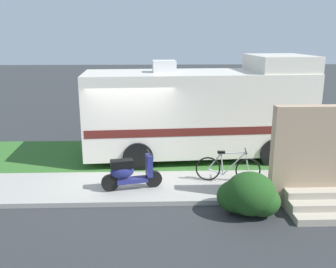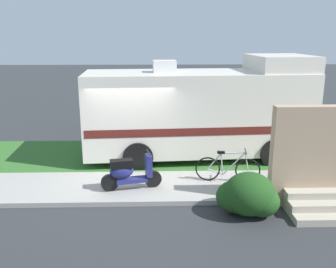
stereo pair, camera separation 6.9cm
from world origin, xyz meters
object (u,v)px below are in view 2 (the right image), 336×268
(pickup_truck_near, at_px, (169,104))
(motorhome_rv, at_px, (201,111))
(scooter, at_px, (129,172))
(bottle_green, at_px, (313,174))
(bicycle, at_px, (228,168))

(pickup_truck_near, bearing_deg, motorhome_rv, -79.11)
(motorhome_rv, height_order, scooter, motorhome_rv)
(motorhome_rv, distance_m, bottle_green, 3.87)
(motorhome_rv, xyz_separation_m, pickup_truck_near, (-0.88, 4.55, -0.64))
(scooter, bearing_deg, pickup_truck_near, 80.38)
(scooter, bearing_deg, bicycle, 9.49)
(scooter, distance_m, pickup_truck_near, 7.51)
(pickup_truck_near, bearing_deg, bottle_green, -61.30)
(motorhome_rv, distance_m, scooter, 3.69)
(bicycle, height_order, pickup_truck_near, pickup_truck_near)
(motorhome_rv, bearing_deg, pickup_truck_near, 100.89)
(motorhome_rv, height_order, bicycle, motorhome_rv)
(scooter, relative_size, bicycle, 0.90)
(bicycle, height_order, bottle_green, bicycle)
(bottle_green, bearing_deg, bicycle, -176.18)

